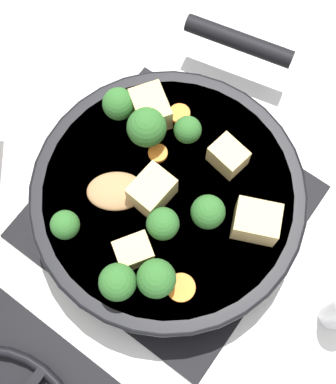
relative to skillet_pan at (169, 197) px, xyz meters
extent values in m
plane|color=silver|center=(0.00, 0.00, -0.06)|extent=(2.40, 2.40, 0.00)
cube|color=black|center=(0.00, 0.00, -0.05)|extent=(0.31, 0.31, 0.01)
torus|color=black|center=(0.00, 0.00, -0.04)|extent=(0.24, 0.24, 0.01)
cube|color=black|center=(0.00, 0.00, -0.04)|extent=(0.01, 0.23, 0.01)
cube|color=black|center=(0.00, 0.00, -0.04)|extent=(0.23, 0.01, 0.01)
cylinder|color=black|center=(0.00, 0.00, 0.00)|extent=(0.32, 0.32, 0.05)
cylinder|color=#5B3316|center=(0.00, 0.00, 0.00)|extent=(0.30, 0.30, 0.05)
torus|color=black|center=(0.00, 0.00, 0.02)|extent=(0.33, 0.33, 0.01)
cylinder|color=black|center=(0.05, -0.23, 0.01)|extent=(0.15, 0.06, 0.02)
ellipsoid|color=#A87A4C|center=(0.05, 0.04, 0.03)|extent=(0.08, 0.08, 0.01)
cube|color=#DBB770|center=(-0.10, -0.02, 0.04)|extent=(0.06, 0.06, 0.04)
cube|color=#DBB770|center=(-0.03, -0.07, 0.04)|extent=(0.04, 0.04, 0.03)
cube|color=#DBB770|center=(0.07, -0.07, 0.04)|extent=(0.06, 0.06, 0.04)
cube|color=#DBB770|center=(-0.01, 0.08, 0.04)|extent=(0.05, 0.05, 0.03)
cube|color=#DBB770|center=(0.01, 0.02, 0.04)|extent=(0.04, 0.05, 0.04)
cylinder|color=#709956|center=(-0.02, 0.04, 0.03)|extent=(0.01, 0.01, 0.01)
sphere|color=#2D6628|center=(-0.02, 0.04, 0.05)|extent=(0.04, 0.04, 0.04)
cylinder|color=#709956|center=(0.06, 0.11, 0.03)|extent=(0.01, 0.01, 0.01)
sphere|color=#2D6628|center=(0.06, 0.11, 0.05)|extent=(0.03, 0.03, 0.03)
cylinder|color=#709956|center=(-0.05, 0.10, 0.03)|extent=(0.01, 0.01, 0.01)
sphere|color=#2D6628|center=(-0.05, 0.10, 0.05)|extent=(0.04, 0.04, 0.04)
cylinder|color=#709956|center=(0.06, -0.04, 0.03)|extent=(0.01, 0.01, 0.01)
sphere|color=#2D6628|center=(0.06, -0.04, 0.05)|extent=(0.05, 0.05, 0.05)
cylinder|color=#709956|center=(-0.02, 0.12, 0.03)|extent=(0.01, 0.01, 0.01)
sphere|color=#2D6628|center=(-0.02, 0.12, 0.05)|extent=(0.04, 0.04, 0.04)
cylinder|color=#709956|center=(0.11, -0.05, 0.03)|extent=(0.01, 0.01, 0.01)
sphere|color=#2D6628|center=(0.11, -0.05, 0.05)|extent=(0.04, 0.04, 0.04)
cylinder|color=#709956|center=(-0.06, 0.01, 0.03)|extent=(0.01, 0.01, 0.01)
sphere|color=#2D6628|center=(-0.06, 0.01, 0.05)|extent=(0.04, 0.04, 0.04)
cylinder|color=#709956|center=(0.02, -0.07, 0.03)|extent=(0.01, 0.01, 0.01)
sphere|color=#2D6628|center=(0.02, -0.07, 0.05)|extent=(0.03, 0.03, 0.03)
cylinder|color=orange|center=(0.04, -0.03, 0.03)|extent=(0.02, 0.02, 0.01)
cylinder|color=orange|center=(-0.08, 0.08, 0.03)|extent=(0.03, 0.03, 0.01)
cylinder|color=orange|center=(0.05, -0.09, 0.03)|extent=(0.03, 0.03, 0.01)
camera|label=1|loc=(-0.12, 0.17, 0.62)|focal=50.00mm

